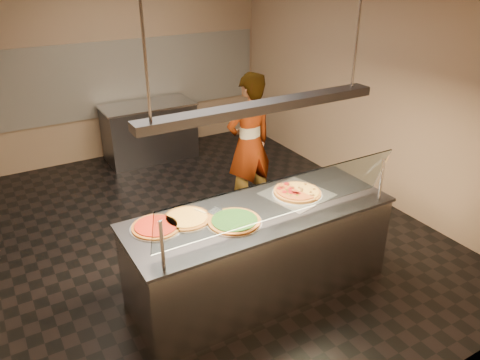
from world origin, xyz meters
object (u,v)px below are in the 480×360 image
heat_lamp_housing (263,107)px  pizza_spatula (206,211)px  pizza_tomato (156,226)px  prep_table (150,131)px  half_pizza_pepperoni (288,194)px  worker (249,144)px  sneeze_guard (282,198)px  pizza_cheese (186,218)px  perforated_tray (297,194)px  serving_counter (259,252)px  half_pizza_sausage (306,189)px  pizza_spinach (234,221)px

heat_lamp_housing → pizza_spatula: bearing=155.6°
pizza_tomato → prep_table: 3.91m
half_pizza_pepperoni → worker: worker is taller
half_pizza_pepperoni → heat_lamp_housing: heat_lamp_housing is taller
prep_table → sneeze_guard: bearing=-94.0°
half_pizza_pepperoni → pizza_cheese: 1.06m
perforated_tray → sneeze_guard: bearing=-138.3°
worker → sneeze_guard: bearing=60.2°
serving_counter → pizza_cheese: size_ratio=5.59×
serving_counter → half_pizza_pepperoni: 0.64m
half_pizza_pepperoni → pizza_cheese: (-1.06, 0.11, -0.02)m
perforated_tray → worker: 1.47m
half_pizza_pepperoni → worker: 1.50m
prep_table → heat_lamp_housing: heat_lamp_housing is taller
sneeze_guard → heat_lamp_housing: (0.00, 0.34, 0.72)m
prep_table → half_pizza_sausage: bearing=-85.0°
worker → pizza_tomato: bearing=30.4°
serving_counter → worker: 1.80m
prep_table → worker: bearing=-77.5°
pizza_spinach → heat_lamp_housing: 1.05m
sneeze_guard → half_pizza_sausage: bearing=35.7°
sneeze_guard → prep_table: size_ratio=1.59×
sneeze_guard → pizza_cheese: (-0.67, 0.56, -0.28)m
sneeze_guard → half_pizza_sausage: 0.81m
perforated_tray → half_pizza_pepperoni: bearing=179.3°
pizza_spatula → worker: size_ratio=0.13×
half_pizza_sausage → pizza_cheese: (-1.29, 0.11, -0.01)m
pizza_tomato → heat_lamp_housing: 1.41m
half_pizza_pepperoni → prep_table: half_pizza_pepperoni is taller
serving_counter → pizza_cheese: 0.85m
half_pizza_pepperoni → prep_table: bearing=91.4°
pizza_cheese → worker: (1.48, 1.33, -0.02)m
half_pizza_pepperoni → heat_lamp_housing: (-0.39, -0.11, 0.99)m
pizza_spatula → prep_table: pizza_spatula is taller
half_pizza_pepperoni → half_pizza_sausage: size_ratio=1.00×
prep_table → worker: size_ratio=0.80×
perforated_tray → half_pizza_sausage: (0.12, -0.00, 0.02)m
pizza_spatula → prep_table: 3.78m
half_pizza_sausage → worker: 1.45m
pizza_spatula → prep_table: bearing=78.3°
serving_counter → pizza_tomato: pizza_tomato is taller
pizza_spinach → worker: (1.13, 1.60, -0.02)m
pizza_spinach → prep_table: size_ratio=0.34×
worker → heat_lamp_housing: 2.02m
half_pizza_sausage → pizza_spinach: (-0.94, -0.16, -0.01)m
pizza_tomato → prep_table: pizza_tomato is taller
serving_counter → pizza_tomato: bearing=167.7°
pizza_spinach → sneeze_guard: bearing=-41.7°
worker → serving_counter: bearing=55.8°
heat_lamp_housing → sneeze_guard: bearing=-90.0°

